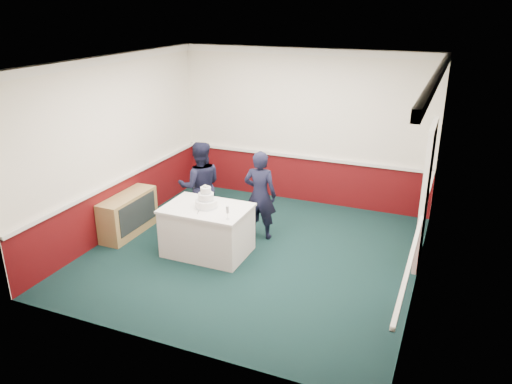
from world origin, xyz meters
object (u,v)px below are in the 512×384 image
at_px(sideboard, 128,214).
at_px(cake_knife, 198,211).
at_px(cake_table, 207,230).
at_px(champagne_flute, 227,210).
at_px(person_woman, 260,195).
at_px(wedding_cake, 206,201).
at_px(person_man, 200,186).

distance_m(sideboard, cake_knife, 1.66).
relative_size(cake_table, champagne_flute, 6.44).
height_order(sideboard, person_woman, person_woman).
distance_m(wedding_cake, person_man, 0.98).
height_order(sideboard, person_man, person_man).
bearing_deg(cake_knife, sideboard, 149.38).
relative_size(wedding_cake, champagne_flute, 1.78).
bearing_deg(person_woman, cake_knife, 55.98).
relative_size(sideboard, person_woman, 0.79).
bearing_deg(sideboard, cake_table, -4.54).
xyz_separation_m(sideboard, person_man, (1.05, 0.68, 0.44)).
height_order(wedding_cake, person_woman, person_woman).
relative_size(sideboard, champagne_flute, 5.85).
relative_size(champagne_flute, person_woman, 0.13).
bearing_deg(person_man, cake_knife, 86.25).
xyz_separation_m(sideboard, cake_knife, (1.57, -0.33, 0.44)).
xyz_separation_m(cake_knife, person_man, (-0.52, 1.01, -0.00)).
bearing_deg(wedding_cake, person_man, 124.18).
height_order(cake_knife, champagne_flute, champagne_flute).
bearing_deg(person_man, sideboard, 1.99).
height_order(sideboard, cake_table, cake_table).
height_order(wedding_cake, person_man, person_man).
xyz_separation_m(sideboard, person_woman, (2.15, 0.74, 0.41)).
relative_size(sideboard, cake_table, 0.91).
distance_m(sideboard, champagne_flute, 2.22).
bearing_deg(cake_knife, cake_table, 62.61).
bearing_deg(cake_table, champagne_flute, -29.25).
distance_m(cake_table, person_woman, 1.09).
distance_m(wedding_cake, champagne_flute, 0.57).
bearing_deg(wedding_cake, champagne_flute, -29.25).
bearing_deg(person_woman, cake_table, 52.09).
distance_m(cake_knife, champagne_flute, 0.55).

